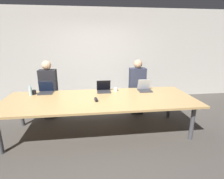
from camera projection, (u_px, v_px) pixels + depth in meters
ground_plane at (100, 132)px, 3.71m from camera, size 24.00×24.00×0.00m
curtain_wall at (95, 55)px, 5.45m from camera, size 12.00×0.06×2.80m
conference_table at (100, 101)px, 3.52m from camera, size 3.82×1.38×0.74m
laptop_far_center at (104, 88)px, 3.95m from camera, size 0.31×0.25×0.25m
cup_far_center at (116, 89)px, 3.99m from camera, size 0.09×0.09×0.08m
laptop_far_right at (144, 87)px, 4.02m from camera, size 0.31×0.27×0.27m
person_far_right at (137, 88)px, 4.50m from camera, size 0.40×0.24×1.40m
laptop_far_left at (46, 89)px, 3.86m from camera, size 0.31×0.27×0.27m
person_far_left at (49, 90)px, 4.26m from camera, size 0.40×0.24×1.41m
cup_far_left at (34, 92)px, 3.75m from camera, size 0.08×0.08×0.09m
bottle_far_left at (30, 91)px, 3.67m from camera, size 0.06×0.06×0.23m
stapler at (96, 100)px, 3.36m from camera, size 0.07×0.15×0.05m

